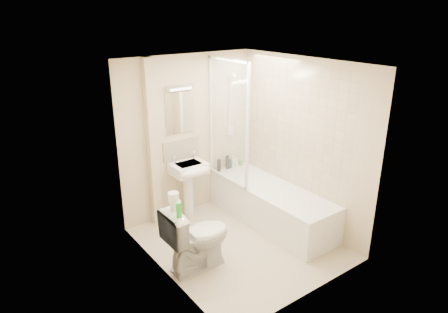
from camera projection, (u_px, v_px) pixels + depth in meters
floor at (239, 243)px, 5.40m from camera, size 2.50×2.50×0.00m
wall_back at (188, 136)px, 5.93m from camera, size 2.20×0.02×2.40m
wall_left at (162, 182)px, 4.37m from camera, size 0.02×2.50×2.40m
wall_right at (302, 144)px, 5.59m from camera, size 0.02×2.50×2.40m
ceiling at (242, 63)px, 4.56m from camera, size 2.20×2.50×0.02m
tile_back at (229, 114)px, 6.25m from camera, size 0.70×0.01×1.75m
tile_right at (292, 126)px, 5.65m from camera, size 0.01×2.10×1.75m
pipe_boxing at (152, 145)px, 5.54m from camera, size 0.12×0.12×2.40m
splashback at (181, 149)px, 5.91m from camera, size 0.60×0.02×0.30m
mirror at (180, 113)px, 5.71m from camera, size 0.46×0.01×0.60m
strip_light at (180, 87)px, 5.57m from camera, size 0.42×0.07×0.07m
bathtub at (271, 204)px, 5.86m from camera, size 0.70×2.10×0.55m
shower_screen at (228, 122)px, 5.72m from camera, size 0.04×0.92×1.80m
shower_fixture at (231, 107)px, 6.18m from camera, size 0.10×0.16×0.99m
pedestal_sink at (190, 175)px, 5.85m from camera, size 0.51×0.47×0.98m
bottle_black_a at (219, 165)px, 6.33m from camera, size 0.06×0.06×0.19m
bottle_black_b at (227, 162)px, 6.41m from camera, size 0.06×0.06×0.22m
bottle_blue at (230, 164)px, 6.46m from camera, size 0.05×0.05×0.15m
bottle_cream at (233, 162)px, 6.48m from camera, size 0.06×0.06×0.19m
bottle_white_b at (236, 162)px, 6.53m from camera, size 0.05×0.05×0.13m
bottle_green at (241, 163)px, 6.59m from camera, size 0.06×0.06×0.09m
toilet at (197, 237)px, 4.78m from camera, size 0.46×0.81×0.83m
toilet_roll_lower at (176, 205)px, 4.53m from camera, size 0.12×0.12×0.11m
toilet_roll_upper at (173, 197)px, 4.50m from camera, size 0.12×0.12×0.10m
green_bottle at (179, 210)px, 4.36m from camera, size 0.06×0.06×0.18m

